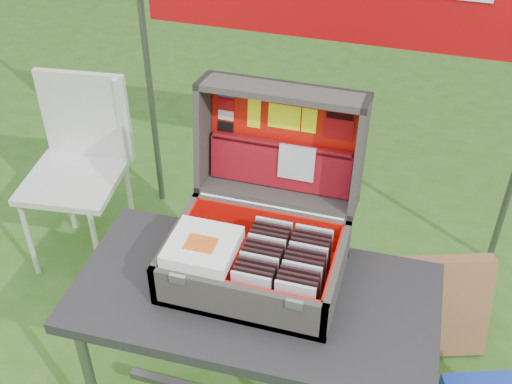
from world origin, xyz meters
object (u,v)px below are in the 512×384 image
(suitcase, at_px, (260,204))
(cardboard_box, at_px, (437,307))
(chair, at_px, (73,182))
(table, at_px, (254,365))

(suitcase, height_order, cardboard_box, suitcase)
(suitcase, xyz_separation_m, chair, (-1.01, 0.53, -0.51))
(table, distance_m, chair, 1.22)
(suitcase, xyz_separation_m, cardboard_box, (0.61, 0.45, -0.73))
(cardboard_box, bearing_deg, table, -155.24)
(table, xyz_separation_m, suitcase, (-0.02, 0.12, 0.60))
(suitcase, bearing_deg, cardboard_box, 36.55)
(table, xyz_separation_m, cardboard_box, (0.59, 0.57, -0.13))
(chair, bearing_deg, suitcase, -34.45)
(table, relative_size, chair, 1.26)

